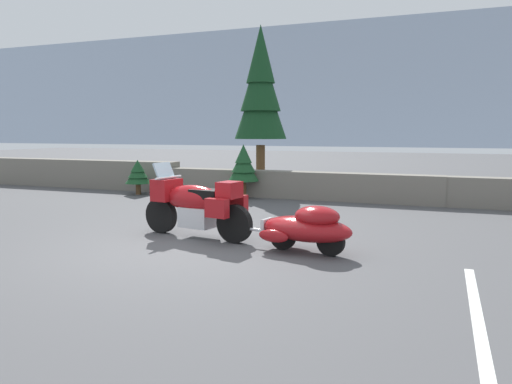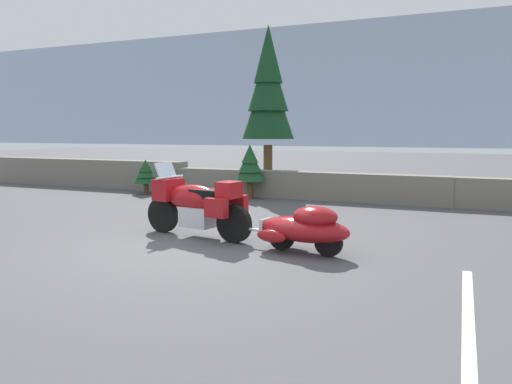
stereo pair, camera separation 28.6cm
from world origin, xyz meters
The scene contains 9 objects.
ground_plane centered at (0.00, 0.00, 0.00)m, with size 80.00×80.00×0.00m, color #4C4C4F.
stone_guard_wall centered at (-1.02, 6.43, 0.42)m, with size 24.00×0.63×0.95m.
distant_ridgeline centered at (0.00, 96.45, 8.00)m, with size 240.00×80.00×16.00m, color #99A8BF.
touring_motorcycle centered at (-0.22, 0.77, 0.62)m, with size 2.30×0.97×1.33m.
car_shaped_trailer centered at (1.94, 0.40, 0.41)m, with size 2.23×0.96×0.76m.
pine_tree_tall centered at (-1.48, 7.42, 3.23)m, with size 1.62×1.62×5.16m.
pine_sapling_near centered at (-1.42, 5.88, 0.97)m, with size 0.88×0.88×1.55m.
pine_sapling_farther centered at (-4.76, 5.54, 0.66)m, with size 0.78×0.78×1.06m.
parking_stripe_marker centered at (4.29, -1.50, 0.00)m, with size 0.12×3.60×0.01m, color silver.
Camera 2 is at (4.16, -6.75, 1.89)m, focal length 34.05 mm.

